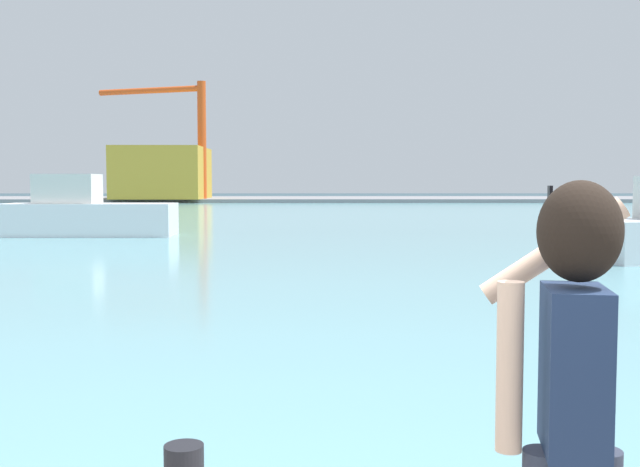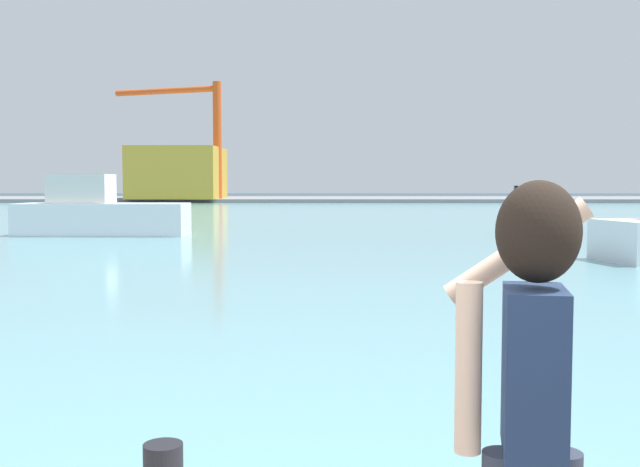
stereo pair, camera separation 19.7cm
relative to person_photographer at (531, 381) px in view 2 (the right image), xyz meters
name	(u,v)px [view 2 (the right image)]	position (x,y,z in m)	size (l,w,h in m)	color
ground_plane	(330,215)	(-0.59, 49.86, -1.62)	(220.00, 220.00, 0.00)	#334751
harbor_water	(330,214)	(-0.59, 51.86, -1.61)	(140.00, 100.00, 0.02)	#6BA8B2
far_shore_dock	(329,199)	(-0.59, 91.86, -1.40)	(140.00, 20.00, 0.43)	gray
person_photographer	(531,381)	(0.00, 0.00, 0.00)	(0.53, 0.56, 1.74)	#2D3342
boat_moored	(99,213)	(-10.59, 29.78, -0.65)	(7.22, 2.41, 2.63)	white
warehouse_left	(178,173)	(-18.45, 86.42, 1.81)	(10.06, 11.61, 6.01)	gold
port_crane	(200,124)	(-15.79, 86.28, 7.60)	(13.60, 5.51, 13.59)	#D84C19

